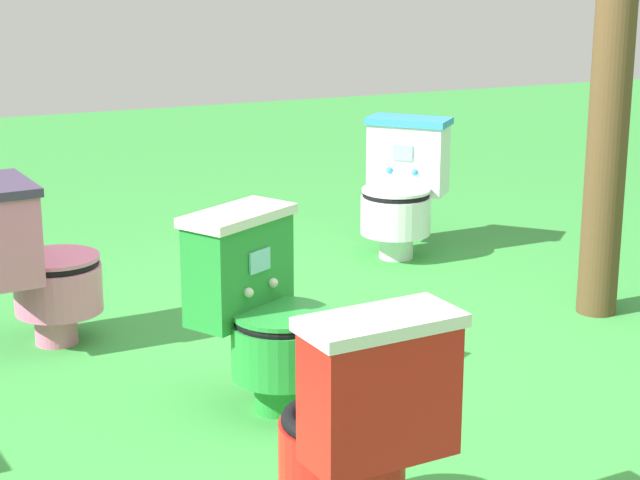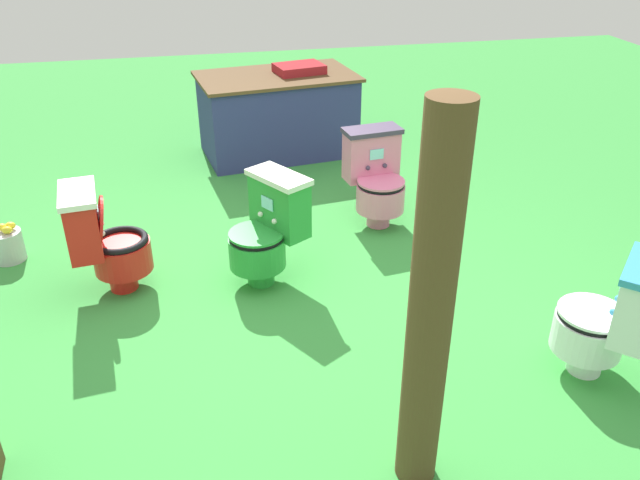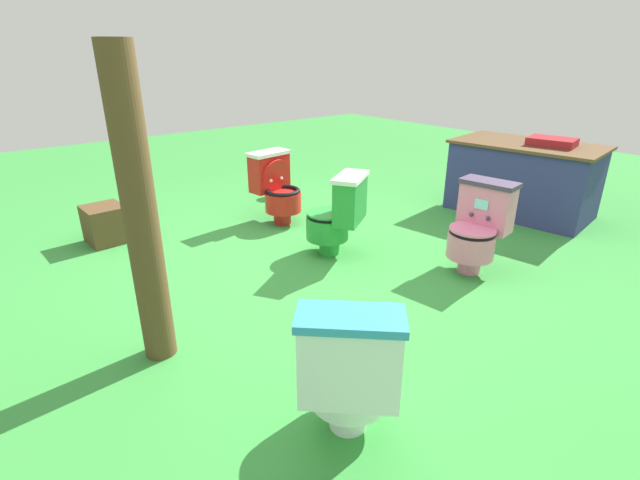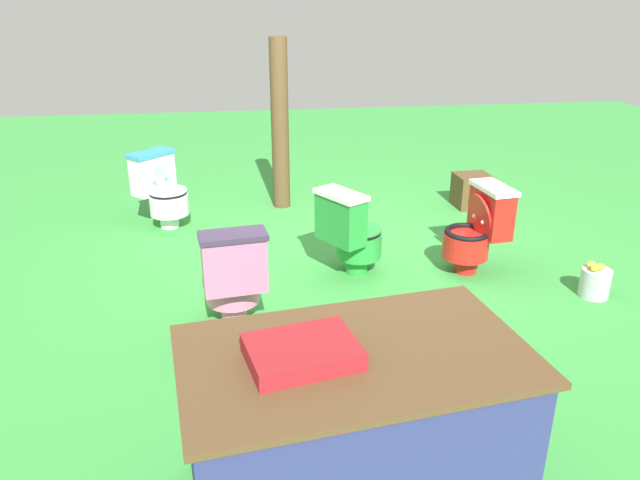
{
  "view_description": "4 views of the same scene",
  "coord_description": "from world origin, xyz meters",
  "px_view_note": "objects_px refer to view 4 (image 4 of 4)",
  "views": [
    {
      "loc": [
        -3.68,
        1.56,
        1.72
      ],
      "look_at": [
        0.58,
        -0.17,
        0.44
      ],
      "focal_mm": 63.81,
      "sensor_mm": 36.0,
      "label": 1
    },
    {
      "loc": [
        -0.43,
        -3.4,
        2.33
      ],
      "look_at": [
        0.28,
        -0.07,
        0.46
      ],
      "focal_mm": 36.26,
      "sensor_mm": 36.0,
      "label": 2
    },
    {
      "loc": [
        2.81,
        -2.21,
        1.68
      ],
      "look_at": [
        0.37,
        -0.21,
        0.38
      ],
      "focal_mm": 26.05,
      "sensor_mm": 36.0,
      "label": 3
    },
    {
      "loc": [
        0.87,
        4.7,
        2.17
      ],
      "look_at": [
        0.25,
        0.28,
        0.32
      ],
      "focal_mm": 34.18,
      "sensor_mm": 36.0,
      "label": 4
    }
  ],
  "objects_px": {
    "toilet_red": "(477,229)",
    "toilet_white": "(162,189)",
    "vendor_table": "(352,426)",
    "toilet_green": "(351,232)",
    "wooden_post": "(280,125)",
    "small_crate": "(472,191)",
    "lemon_bucket": "(595,282)",
    "toilet_pink": "(233,276)"
  },
  "relations": [
    {
      "from": "toilet_red",
      "to": "toilet_white",
      "type": "xyz_separation_m",
      "value": [
        2.62,
        -1.42,
        -0.0
      ]
    },
    {
      "from": "toilet_red",
      "to": "toilet_white",
      "type": "bearing_deg",
      "value": 54.72
    },
    {
      "from": "vendor_table",
      "to": "toilet_green",
      "type": "bearing_deg",
      "value": -100.5
    },
    {
      "from": "toilet_white",
      "to": "vendor_table",
      "type": "relative_size",
      "value": 0.46
    },
    {
      "from": "wooden_post",
      "to": "small_crate",
      "type": "relative_size",
      "value": 4.84
    },
    {
      "from": "toilet_green",
      "to": "toilet_white",
      "type": "xyz_separation_m",
      "value": [
        1.6,
        -1.34,
        0.0
      ]
    },
    {
      "from": "toilet_green",
      "to": "vendor_table",
      "type": "bearing_deg",
      "value": -41.9
    },
    {
      "from": "toilet_green",
      "to": "toilet_white",
      "type": "distance_m",
      "value": 2.09
    },
    {
      "from": "toilet_green",
      "to": "wooden_post",
      "type": "bearing_deg",
      "value": 161.79
    },
    {
      "from": "wooden_post",
      "to": "lemon_bucket",
      "type": "height_order",
      "value": "wooden_post"
    },
    {
      "from": "toilet_green",
      "to": "lemon_bucket",
      "type": "bearing_deg",
      "value": 38.94
    },
    {
      "from": "wooden_post",
      "to": "toilet_white",
      "type": "bearing_deg",
      "value": 19.49
    },
    {
      "from": "toilet_white",
      "to": "toilet_red",
      "type": "bearing_deg",
      "value": 105.74
    },
    {
      "from": "vendor_table",
      "to": "wooden_post",
      "type": "bearing_deg",
      "value": -90.19
    },
    {
      "from": "toilet_green",
      "to": "toilet_red",
      "type": "relative_size",
      "value": 1.0
    },
    {
      "from": "toilet_pink",
      "to": "small_crate",
      "type": "xyz_separation_m",
      "value": [
        -2.52,
        -2.14,
        -0.2
      ]
    },
    {
      "from": "wooden_post",
      "to": "small_crate",
      "type": "distance_m",
      "value": 2.14
    },
    {
      "from": "toilet_red",
      "to": "toilet_pink",
      "type": "xyz_separation_m",
      "value": [
        1.96,
        0.6,
        -0.0
      ]
    },
    {
      "from": "small_crate",
      "to": "toilet_white",
      "type": "bearing_deg",
      "value": 2.36
    },
    {
      "from": "lemon_bucket",
      "to": "toilet_red",
      "type": "bearing_deg",
      "value": -37.04
    },
    {
      "from": "toilet_green",
      "to": "vendor_table",
      "type": "xyz_separation_m",
      "value": [
        0.43,
        2.3,
        0.02
      ]
    },
    {
      "from": "toilet_green",
      "to": "wooden_post",
      "type": "distance_m",
      "value": 1.88
    },
    {
      "from": "toilet_red",
      "to": "toilet_green",
      "type": "bearing_deg",
      "value": 78.97
    },
    {
      "from": "toilet_green",
      "to": "toilet_red",
      "type": "height_order",
      "value": "same"
    },
    {
      "from": "toilet_pink",
      "to": "toilet_green",
      "type": "bearing_deg",
      "value": 28.34
    },
    {
      "from": "toilet_red",
      "to": "vendor_table",
      "type": "xyz_separation_m",
      "value": [
        1.45,
        2.23,
        0.02
      ]
    },
    {
      "from": "toilet_white",
      "to": "toilet_pink",
      "type": "bearing_deg",
      "value": 62.42
    },
    {
      "from": "toilet_green",
      "to": "toilet_white",
      "type": "height_order",
      "value": "same"
    },
    {
      "from": "lemon_bucket",
      "to": "toilet_pink",
      "type": "bearing_deg",
      "value": 0.92
    },
    {
      "from": "wooden_post",
      "to": "toilet_green",
      "type": "bearing_deg",
      "value": 103.19
    },
    {
      "from": "toilet_pink",
      "to": "vendor_table",
      "type": "relative_size",
      "value": 0.46
    },
    {
      "from": "small_crate",
      "to": "lemon_bucket",
      "type": "relative_size",
      "value": 1.3
    },
    {
      "from": "toilet_green",
      "to": "wooden_post",
      "type": "xyz_separation_m",
      "value": [
        0.41,
        -1.76,
        0.5
      ]
    },
    {
      "from": "toilet_red",
      "to": "small_crate",
      "type": "xyz_separation_m",
      "value": [
        -0.57,
        -1.55,
        -0.2
      ]
    },
    {
      "from": "lemon_bucket",
      "to": "wooden_post",
      "type": "bearing_deg",
      "value": -47.74
    },
    {
      "from": "wooden_post",
      "to": "small_crate",
      "type": "bearing_deg",
      "value": 171.8
    },
    {
      "from": "toilet_green",
      "to": "toilet_pink",
      "type": "bearing_deg",
      "value": -85.66
    },
    {
      "from": "toilet_white",
      "to": "wooden_post",
      "type": "bearing_deg",
      "value": 153.58
    },
    {
      "from": "toilet_white",
      "to": "wooden_post",
      "type": "height_order",
      "value": "wooden_post"
    },
    {
      "from": "toilet_green",
      "to": "vendor_table",
      "type": "relative_size",
      "value": 0.46
    },
    {
      "from": "toilet_red",
      "to": "toilet_white",
      "type": "distance_m",
      "value": 2.98
    },
    {
      "from": "toilet_white",
      "to": "wooden_post",
      "type": "relative_size",
      "value": 0.42
    }
  ]
}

